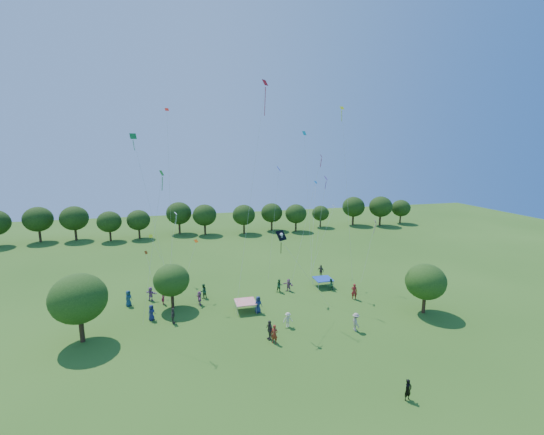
{
  "coord_description": "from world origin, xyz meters",
  "views": [
    {
      "loc": [
        -8.58,
        -19.31,
        17.56
      ],
      "look_at": [
        0.0,
        14.0,
        11.0
      ],
      "focal_mm": 24.0,
      "sensor_mm": 36.0,
      "label": 1
    }
  ],
  "objects_px": {
    "man_in_black": "(408,390)",
    "red_high_kite": "(260,125)",
    "tent_blue": "(323,279)",
    "near_tree_east": "(426,282)",
    "near_tree_north": "(171,280)",
    "tent_red_stripe": "(245,302)",
    "near_tree_west": "(78,299)",
    "pirate_kite": "(282,237)"
  },
  "relations": [
    {
      "from": "near_tree_west",
      "to": "near_tree_east",
      "type": "xyz_separation_m",
      "value": [
        34.38,
        -2.66,
        -0.67
      ]
    },
    {
      "from": "tent_red_stripe",
      "to": "man_in_black",
      "type": "bearing_deg",
      "value": -63.45
    },
    {
      "from": "near_tree_north",
      "to": "man_in_black",
      "type": "distance_m",
      "value": 25.75
    },
    {
      "from": "near_tree_east",
      "to": "tent_blue",
      "type": "distance_m",
      "value": 12.7
    },
    {
      "from": "tent_red_stripe",
      "to": "man_in_black",
      "type": "distance_m",
      "value": 19.1
    },
    {
      "from": "near_tree_north",
      "to": "tent_red_stripe",
      "type": "xyz_separation_m",
      "value": [
        7.74,
        -2.7,
        -2.26
      ]
    },
    {
      "from": "tent_red_stripe",
      "to": "tent_blue",
      "type": "xyz_separation_m",
      "value": [
        10.96,
        4.52,
        0.0
      ]
    },
    {
      "from": "near_tree_north",
      "to": "tent_red_stripe",
      "type": "relative_size",
      "value": 2.3
    },
    {
      "from": "man_in_black",
      "to": "red_high_kite",
      "type": "relative_size",
      "value": 0.07
    },
    {
      "from": "tent_red_stripe",
      "to": "tent_blue",
      "type": "bearing_deg",
      "value": 22.41
    },
    {
      "from": "near_tree_west",
      "to": "pirate_kite",
      "type": "distance_m",
      "value": 19.38
    },
    {
      "from": "near_tree_east",
      "to": "tent_red_stripe",
      "type": "distance_m",
      "value": 19.53
    },
    {
      "from": "near_tree_north",
      "to": "tent_red_stripe",
      "type": "height_order",
      "value": "near_tree_north"
    },
    {
      "from": "near_tree_east",
      "to": "tent_blue",
      "type": "height_order",
      "value": "near_tree_east"
    },
    {
      "from": "tent_red_stripe",
      "to": "tent_blue",
      "type": "relative_size",
      "value": 1.0
    },
    {
      "from": "near_tree_north",
      "to": "red_high_kite",
      "type": "relative_size",
      "value": 0.22
    },
    {
      "from": "near_tree_west",
      "to": "man_in_black",
      "type": "xyz_separation_m",
      "value": [
        24.28,
        -14.47,
        -3.42
      ]
    },
    {
      "from": "tent_red_stripe",
      "to": "pirate_kite",
      "type": "xyz_separation_m",
      "value": [
        2.88,
        -4.52,
        8.2
      ]
    },
    {
      "from": "near_tree_west",
      "to": "red_high_kite",
      "type": "height_order",
      "value": "red_high_kite"
    },
    {
      "from": "tent_blue",
      "to": "pirate_kite",
      "type": "height_order",
      "value": "pirate_kite"
    },
    {
      "from": "pirate_kite",
      "to": "tent_red_stripe",
      "type": "bearing_deg",
      "value": 122.52
    },
    {
      "from": "near_tree_north",
      "to": "pirate_kite",
      "type": "xyz_separation_m",
      "value": [
        10.62,
        -7.22,
        5.94
      ]
    },
    {
      "from": "near_tree_west",
      "to": "man_in_black",
      "type": "height_order",
      "value": "near_tree_west"
    },
    {
      "from": "near_tree_west",
      "to": "tent_blue",
      "type": "distance_m",
      "value": 27.82
    },
    {
      "from": "near_tree_west",
      "to": "red_high_kite",
      "type": "distance_m",
      "value": 24.38
    },
    {
      "from": "man_in_black",
      "to": "near_tree_north",
      "type": "bearing_deg",
      "value": 117.3
    },
    {
      "from": "tent_red_stripe",
      "to": "red_high_kite",
      "type": "xyz_separation_m",
      "value": [
        2.24,
        2.05,
        18.97
      ]
    },
    {
      "from": "pirate_kite",
      "to": "near_tree_west",
      "type": "bearing_deg",
      "value": 174.17
    },
    {
      "from": "man_in_black",
      "to": "red_high_kite",
      "type": "bearing_deg",
      "value": 96.09
    },
    {
      "from": "tent_red_stripe",
      "to": "red_high_kite",
      "type": "distance_m",
      "value": 19.21
    },
    {
      "from": "near_tree_east",
      "to": "pirate_kite",
      "type": "bearing_deg",
      "value": 177.25
    },
    {
      "from": "near_tree_east",
      "to": "man_in_black",
      "type": "distance_m",
      "value": 15.78
    },
    {
      "from": "near_tree_west",
      "to": "near_tree_east",
      "type": "height_order",
      "value": "near_tree_west"
    },
    {
      "from": "near_tree_west",
      "to": "pirate_kite",
      "type": "relative_size",
      "value": 0.76
    },
    {
      "from": "near_tree_west",
      "to": "red_high_kite",
      "type": "bearing_deg",
      "value": 14.56
    },
    {
      "from": "near_tree_west",
      "to": "near_tree_north",
      "type": "xyz_separation_m",
      "value": [
        8.0,
        5.32,
        -0.92
      ]
    },
    {
      "from": "tent_blue",
      "to": "near_tree_east",
      "type": "bearing_deg",
      "value": -51.9
    },
    {
      "from": "near_tree_north",
      "to": "man_in_black",
      "type": "relative_size",
      "value": 3.19
    },
    {
      "from": "near_tree_east",
      "to": "man_in_black",
      "type": "xyz_separation_m",
      "value": [
        -10.1,
        -11.81,
        -2.75
      ]
    },
    {
      "from": "near_tree_west",
      "to": "red_high_kite",
      "type": "xyz_separation_m",
      "value": [
        17.97,
        4.67,
        15.79
      ]
    },
    {
      "from": "near_tree_north",
      "to": "red_high_kite",
      "type": "bearing_deg",
      "value": -3.75
    },
    {
      "from": "tent_blue",
      "to": "man_in_black",
      "type": "xyz_separation_m",
      "value": [
        -2.42,
        -21.61,
        -0.24
      ]
    }
  ]
}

